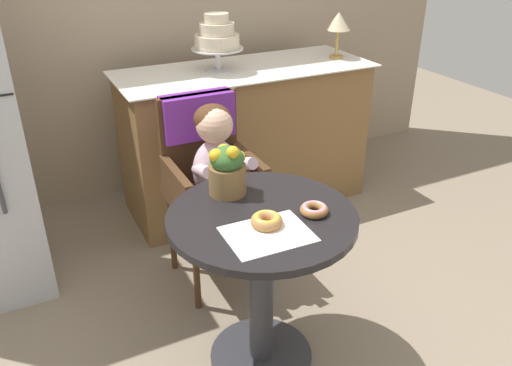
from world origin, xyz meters
The scene contains 11 objects.
ground_plane centered at (0.00, 0.00, 0.00)m, with size 8.00×8.00×0.00m, color gray.
cafe_table centered at (0.00, 0.00, 0.51)m, with size 0.72×0.72×0.72m.
wicker_chair centered at (0.05, 0.70, 0.64)m, with size 0.42×0.45×0.95m.
seated_child centered at (0.05, 0.54, 0.68)m, with size 0.27×0.32×0.73m.
paper_napkin centered at (-0.05, -0.13, 0.72)m, with size 0.30×0.23×0.00m, color white.
donut_front centered at (-0.02, -0.08, 0.74)m, with size 0.12×0.12×0.04m.
donut_mid centered at (0.18, -0.08, 0.74)m, with size 0.11×0.11×0.04m.
flower_vase centered at (-0.05, 0.21, 0.83)m, with size 0.15×0.15×0.22m.
display_counter centered at (0.55, 1.30, 0.45)m, with size 1.56×0.62×0.90m.
tiered_cake_stand centered at (0.38, 1.30, 1.10)m, with size 0.30×0.30×0.33m.
table_lamp centered at (1.18, 1.27, 1.12)m, with size 0.15×0.15×0.28m.
Camera 1 is at (-0.76, -1.48, 1.71)m, focal length 36.39 mm.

